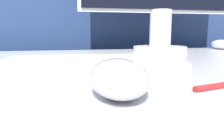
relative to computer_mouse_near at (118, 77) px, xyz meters
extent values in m
cube|color=navy|center=(-0.02, 0.82, -0.21)|extent=(5.00, 0.03, 1.05)
ellipsoid|color=silver|center=(0.00, 0.00, 0.00)|extent=(0.08, 0.13, 0.04)
cube|color=silver|center=(0.00, 0.20, -0.01)|extent=(0.38, 0.15, 0.02)
cube|color=white|center=(0.00, 0.20, 0.00)|extent=(0.36, 0.13, 0.01)
cylinder|color=white|center=(0.30, 0.55, -0.01)|extent=(0.21, 0.21, 0.02)
cylinder|color=white|center=(0.30, 0.55, 0.07)|extent=(0.08, 0.08, 0.14)
ellipsoid|color=white|center=(0.61, 0.60, 0.00)|extent=(0.08, 0.12, 0.04)
camera|label=1|loc=(-0.06, -0.25, 0.05)|focal=35.00mm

